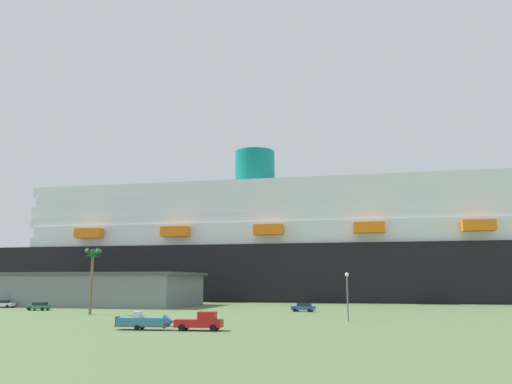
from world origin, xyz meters
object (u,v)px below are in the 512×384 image
Objects in this scene: street_lamp at (347,289)px; parked_car_blue_suv at (303,307)px; cruise_ship at (379,250)px; palm_tree at (93,259)px; parked_car_green_wagon at (39,306)px; parked_car_white_van at (3,304)px; pickup_truck at (201,322)px; small_boat_on_trailer at (147,322)px.

street_lamp is 1.53× the size of parked_car_blue_suv.
cruise_ship is 60.28m from parked_car_blue_suv.
cruise_ship is 88.86m from palm_tree.
parked_car_blue_suv is (-14.98, -56.74, -13.78)m from cruise_ship.
palm_tree reaches higher than parked_car_green_wagon.
parked_car_white_van is 16.02m from parked_car_green_wagon.
cruise_ship is 57.66× the size of parked_car_white_van.
cruise_ship reaches higher than street_lamp.
parked_car_green_wagon is (-66.64, -64.21, -13.78)m from cruise_ship.
cruise_ship reaches higher than parked_car_green_wagon.
parked_car_white_van and parked_car_green_wagon have the same top height.
pickup_truck is 0.50× the size of palm_tree.
parked_car_green_wagon is at bearing -136.07° from cruise_ship.
pickup_truck is 40.97m from parked_car_blue_suv.
small_boat_on_trailer is at bearing -106.15° from cruise_ship.
cruise_ship reaches higher than parked_car_blue_suv.
street_lamp reaches higher than parked_car_blue_suv.
street_lamp reaches higher than pickup_truck.
small_boat_on_trailer is at bearing -174.79° from pickup_truck.
parked_car_white_van is (-59.03, 40.44, -0.21)m from pickup_truck.
street_lamp is at bearing 47.17° from pickup_truck.
parked_car_blue_suv is (65.82, -0.03, -0.00)m from parked_car_white_van.
parked_car_blue_suv is 52.19m from parked_car_green_wagon.
small_boat_on_trailer is 1.79× the size of parked_car_blue_suv.
palm_tree reaches higher than small_boat_on_trailer.
parked_car_white_van is (-80.80, -56.71, -13.78)m from cruise_ship.
palm_tree is 20.59m from parked_car_green_wagon.
parked_car_white_van is at bearing 163.13° from street_lamp.
palm_tree is 2.44× the size of parked_car_white_van.
street_lamp is at bearing -16.87° from parked_car_white_van.
palm_tree reaches higher than pickup_truck.
pickup_truck reaches higher than parked_car_blue_suv.
pickup_truck is 1.31× the size of parked_car_green_wagon.
pickup_truck is at bearing -40.15° from palm_tree.
parked_car_white_van is 1.08× the size of parked_car_green_wagon.
cruise_ship is at bearing 35.06° from parked_car_white_van.
palm_tree is (-28.50, 24.04, 8.54)m from pickup_truck.
parked_car_white_van is at bearing 141.99° from small_boat_on_trailer.
palm_tree is 39.86m from parked_car_blue_suv.
cruise_ship is at bearing 77.37° from pickup_truck.
parked_car_blue_suv is 1.04× the size of parked_car_green_wagon.
parked_car_green_wagon is (14.16, -7.50, -0.00)m from parked_car_white_van.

